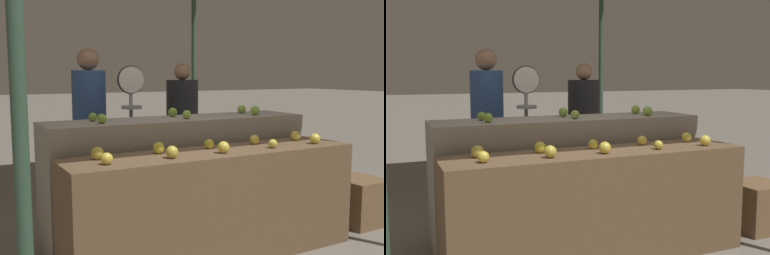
{
  "view_description": "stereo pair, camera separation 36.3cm",
  "coord_description": "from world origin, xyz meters",
  "views": [
    {
      "loc": [
        -1.82,
        -2.84,
        1.43
      ],
      "look_at": [
        -0.04,
        0.3,
        0.99
      ],
      "focal_mm": 42.0,
      "sensor_mm": 36.0,
      "label": 1
    },
    {
      "loc": [
        -1.49,
        -3.01,
        1.43
      ],
      "look_at": [
        -0.04,
        0.3,
        0.99
      ],
      "focal_mm": 42.0,
      "sensor_mm": 36.0,
      "label": 2
    }
  ],
  "objects": [
    {
      "name": "apple_front_6",
      "position": [
        -0.44,
        0.1,
        0.89
      ],
      "size": [
        0.09,
        0.09,
        0.09
      ],
      "primitive_type": "sphere",
      "color": "gold",
      "rests_on": "display_counter_front"
    },
    {
      "name": "person_vendor_at_scale",
      "position": [
        -0.49,
        1.64,
        0.98
      ],
      "size": [
        0.45,
        0.45,
        1.68
      ],
      "rotation": [
        0.0,
        0.0,
        3.59
      ],
      "color": "#2D2D38",
      "rests_on": "ground_plane"
    },
    {
      "name": "produce_scale",
      "position": [
        -0.17,
        1.29,
        1.09
      ],
      "size": [
        0.28,
        0.2,
        1.51
      ],
      "color": "#99999E",
      "rests_on": "ground_plane"
    },
    {
      "name": "apple_front_7",
      "position": [
        -0.0,
        0.11,
        0.88
      ],
      "size": [
        0.08,
        0.08,
        0.08
      ],
      "primitive_type": "sphere",
      "color": "gold",
      "rests_on": "display_counter_front"
    },
    {
      "name": "apple_back_4",
      "position": [
        -0.01,
        0.71,
        1.09
      ],
      "size": [
        0.08,
        0.08,
        0.08
      ],
      "primitive_type": "sphere",
      "color": "#7AA338",
      "rests_on": "display_counter_back"
    },
    {
      "name": "apple_back_2",
      "position": [
        0.73,
        0.48,
        1.09
      ],
      "size": [
        0.09,
        0.09,
        0.09
      ],
      "primitive_type": "sphere",
      "color": "#84AD3D",
      "rests_on": "display_counter_back"
    },
    {
      "name": "apple_front_2",
      "position": [
        -0.01,
        -0.12,
        0.89
      ],
      "size": [
        0.09,
        0.09,
        0.09
      ],
      "primitive_type": "sphere",
      "color": "yellow",
      "rests_on": "display_counter_front"
    },
    {
      "name": "display_counter_front",
      "position": [
        0.0,
        0.0,
        0.42
      ],
      "size": [
        2.35,
        0.55,
        0.84
      ],
      "primitive_type": "cube",
      "color": "brown",
      "rests_on": "ground_plane"
    },
    {
      "name": "wooden_crate_side",
      "position": [
        1.62,
        0.01,
        0.22
      ],
      "size": [
        0.44,
        0.44,
        0.44
      ],
      "primitive_type": "cube",
      "color": "brown",
      "rests_on": "ground_plane"
    },
    {
      "name": "apple_back_3",
      "position": [
        -0.74,
        0.7,
        1.08
      ],
      "size": [
        0.07,
        0.07,
        0.07
      ],
      "primitive_type": "sphere",
      "color": "#7AA338",
      "rests_on": "display_counter_back"
    },
    {
      "name": "apple_front_0",
      "position": [
        -0.9,
        -0.1,
        0.88
      ],
      "size": [
        0.08,
        0.08,
        0.08
      ],
      "primitive_type": "sphere",
      "color": "yellow",
      "rests_on": "display_counter_front"
    },
    {
      "name": "apple_front_5",
      "position": [
        -0.9,
        0.1,
        0.89
      ],
      "size": [
        0.09,
        0.09,
        0.09
      ],
      "primitive_type": "sphere",
      "color": "gold",
      "rests_on": "display_counter_front"
    },
    {
      "name": "apple_front_3",
      "position": [
        0.46,
        -0.11,
        0.88
      ],
      "size": [
        0.07,
        0.07,
        0.07
      ],
      "primitive_type": "sphere",
      "color": "gold",
      "rests_on": "display_counter_front"
    },
    {
      "name": "apple_front_9",
      "position": [
        0.89,
        0.1,
        0.89
      ],
      "size": [
        0.09,
        0.09,
        0.09
      ],
      "primitive_type": "sphere",
      "color": "gold",
      "rests_on": "display_counter_front"
    },
    {
      "name": "apple_back_0",
      "position": [
        -0.73,
        0.5,
        1.08
      ],
      "size": [
        0.08,
        0.08,
        0.08
      ],
      "primitive_type": "sphere",
      "color": "#84AD3D",
      "rests_on": "display_counter_back"
    },
    {
      "name": "apple_back_1",
      "position": [
        0.01,
        0.49,
        1.08
      ],
      "size": [
        0.08,
        0.08,
        0.08
      ],
      "primitive_type": "sphere",
      "color": "#8EB247",
      "rests_on": "display_counter_back"
    },
    {
      "name": "apple_front_4",
      "position": [
        0.9,
        -0.12,
        0.89
      ],
      "size": [
        0.09,
        0.09,
        0.09
      ],
      "primitive_type": "sphere",
      "color": "yellow",
      "rests_on": "display_counter_front"
    },
    {
      "name": "apple_front_1",
      "position": [
        -0.43,
        -0.11,
        0.89
      ],
      "size": [
        0.09,
        0.09,
        0.09
      ],
      "primitive_type": "sphere",
      "color": "gold",
      "rests_on": "display_counter_front"
    },
    {
      "name": "person_customer_left",
      "position": [
        0.79,
        2.02,
        0.88
      ],
      "size": [
        0.46,
        0.46,
        1.56
      ],
      "rotation": [
        0.0,
        0.0,
        3.33
      ],
      "color": "#2D2D38",
      "rests_on": "ground_plane"
    },
    {
      "name": "apple_front_8",
      "position": [
        0.45,
        0.12,
        0.88
      ],
      "size": [
        0.08,
        0.08,
        0.08
      ],
      "primitive_type": "sphere",
      "color": "yellow",
      "rests_on": "display_counter_front"
    },
    {
      "name": "apple_back_5",
      "position": [
        0.74,
        0.7,
        1.09
      ],
      "size": [
        0.08,
        0.08,
        0.08
      ],
      "primitive_type": "sphere",
      "color": "#84AD3D",
      "rests_on": "display_counter_back"
    },
    {
      "name": "display_counter_back",
      "position": [
        0.0,
        0.6,
        0.52
      ],
      "size": [
        2.35,
        0.55,
        1.04
      ],
      "primitive_type": "cube",
      "color": "gray",
      "rests_on": "ground_plane"
    }
  ]
}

